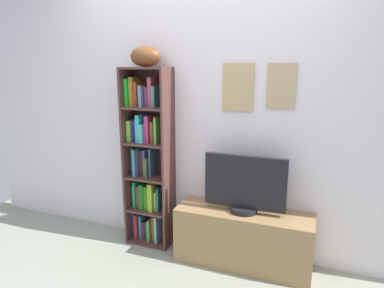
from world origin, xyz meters
TOP-DOWN VIEW (x-y plane):
  - back_wall at (0.00, 1.13)m, footprint 4.80×0.08m
  - bookshelf at (-0.48, 1.00)m, footprint 0.42×0.26m
  - football at (-0.45, 0.97)m, footprint 0.28×0.18m
  - tv_stand at (0.44, 0.92)m, footprint 1.12×0.36m
  - television at (0.44, 0.92)m, footprint 0.66×0.22m

SIDE VIEW (x-z plane):
  - tv_stand at x=0.44m, z-range 0.00..0.47m
  - television at x=0.44m, z-range 0.47..0.94m
  - bookshelf at x=-0.48m, z-range -0.03..1.60m
  - back_wall at x=0.00m, z-range 0.00..2.59m
  - football at x=-0.45m, z-range 1.63..1.80m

